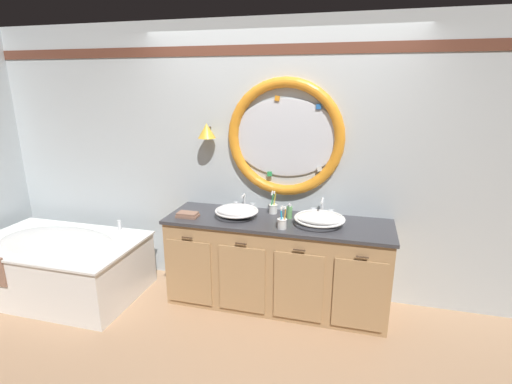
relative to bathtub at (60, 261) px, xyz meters
The scene contains 12 objects.
ground_plane 2.05m from the bathtub, ahead, with size 14.00×14.00×0.00m, color tan.
back_wall_assembly 2.36m from the bathtub, 18.98° to the left, with size 6.40×0.26×2.60m.
vanity_counter 2.15m from the bathtub, ahead, with size 2.04×0.63×0.84m.
bathtub is the anchor object (origin of this frame).
sink_basin_left 1.86m from the bathtub, 11.11° to the left, with size 0.40×0.40×0.12m.
sink_basin_right 2.58m from the bathtub, ahead, with size 0.44×0.44×0.12m.
faucet_set_left 1.92m from the bathtub, 18.56° to the left, with size 0.22×0.12×0.16m.
faucet_set_right 2.62m from the bathtub, 13.06° to the left, with size 0.22×0.15×0.18m.
toothbrush_holder_left 2.18m from the bathtub, 14.90° to the left, with size 0.09×0.09×0.22m.
toothbrush_holder_right 2.27m from the bathtub, ahead, with size 0.09×0.09×0.20m.
soap_dispenser 2.32m from the bathtub, 11.41° to the left, with size 0.05×0.06×0.14m.
folded_hand_towel 1.42m from the bathtub, 10.14° to the left, with size 0.20×0.12×0.04m.
Camera 1 is at (0.75, -2.93, 2.04)m, focal length 26.82 mm.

